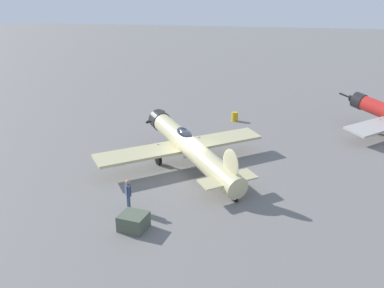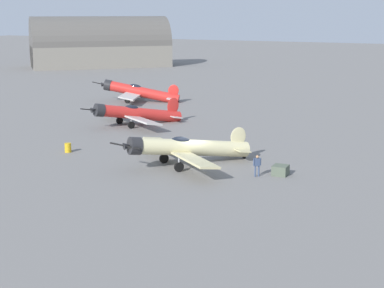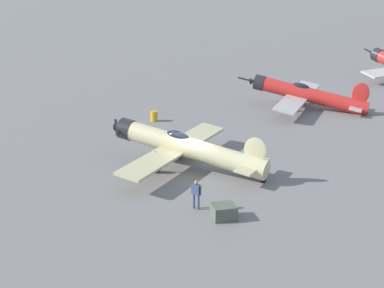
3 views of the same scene
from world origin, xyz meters
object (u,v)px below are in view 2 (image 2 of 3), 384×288
Objects in this scene: airplane_mid_apron at (136,114)px; ground_crew_mechanic at (257,164)px; airplane_foreground at (186,148)px; fuel_drum at (68,148)px; airplane_far_line at (139,92)px; equipment_crate at (280,170)px.

ground_crew_mechanic is at bearing 87.03° from airplane_mid_apron.
fuel_drum is (-11.90, -0.27, -1.10)m from airplane_foreground.
fuel_drum is (9.94, -29.76, -1.00)m from airplane_far_line.
airplane_far_line reaches higher than airplane_mid_apron.
airplane_foreground is 6.52m from ground_crew_mechanic.
airplane_mid_apron is (-13.13, 13.91, -0.20)m from airplane_foreground.
airplane_mid_apron is 0.90× the size of airplane_far_line.
fuel_drum reaches higher than equipment_crate.
airplane_far_line is at bearing -1.09° from ground_crew_mechanic.
equipment_crate is (21.13, -13.38, -0.93)m from airplane_mid_apron.
airplane_foreground reaches higher than airplane_mid_apron.
fuel_drum is (-19.90, -0.81, 0.03)m from equipment_crate.
airplane_mid_apron is 13.06× the size of fuel_drum.
equipment_crate is (29.84, -28.96, -1.03)m from airplane_far_line.
airplane_foreground is 36.70m from airplane_far_line.
airplane_foreground is at bearing 107.78° from airplane_far_line.
equipment_crate is at bearing 117.12° from airplane_far_line.
equipment_crate is at bearing 91.31° from airplane_mid_apron.
airplane_foreground is 19.13m from airplane_mid_apron.
fuel_drum is at bearing 38.60° from airplane_mid_apron.
airplane_far_line is at bearing 108.47° from fuel_drum.
airplane_foreground is 0.93× the size of airplane_mid_apron.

